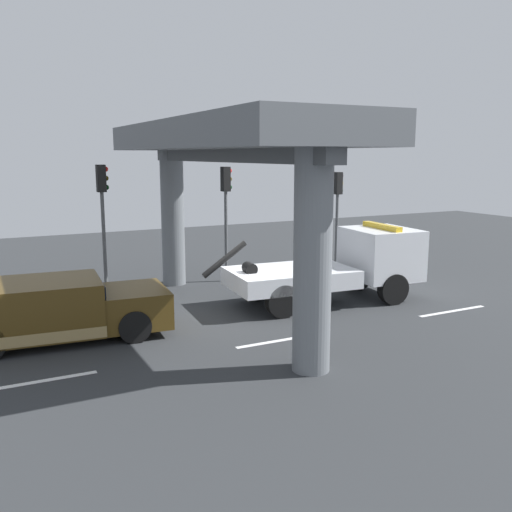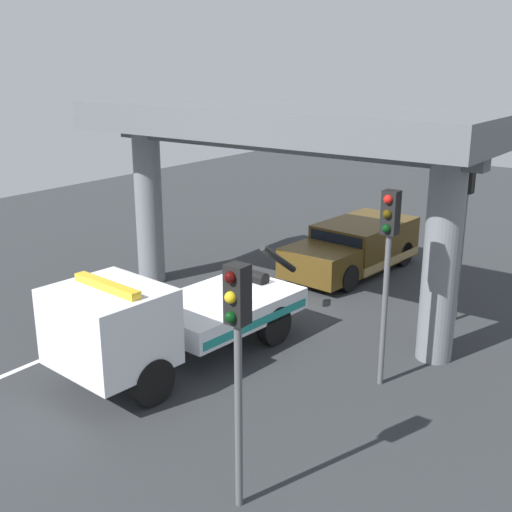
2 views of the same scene
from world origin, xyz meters
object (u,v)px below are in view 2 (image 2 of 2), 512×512
traffic_light_far (388,247)px  towed_van_green (355,248)px  tow_truck_white (162,319)px  traffic_light_mid (237,335)px  traffic_light_near (465,205)px

traffic_light_far → towed_van_green: bearing=-147.7°
towed_van_green → traffic_light_far: bearing=32.3°
towed_van_green → traffic_light_far: 8.29m
tow_truck_white → traffic_light_mid: (2.73, 4.32, 1.74)m
tow_truck_white → traffic_light_near: 8.28m
traffic_light_near → traffic_light_far: 4.50m
traffic_light_near → traffic_light_mid: (9.50, -0.00, -0.26)m
traffic_light_far → traffic_light_near: bearing=180.0°
towed_van_green → traffic_light_near: 5.38m
tow_truck_white → traffic_light_mid: traffic_light_mid is taller
traffic_light_far → traffic_light_mid: traffic_light_far is taller
towed_van_green → traffic_light_mid: (11.72, 4.25, 2.16)m
traffic_light_near → traffic_light_far: bearing=0.0°
tow_truck_white → towed_van_green: 9.01m
tow_truck_white → traffic_light_far: traffic_light_far is taller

